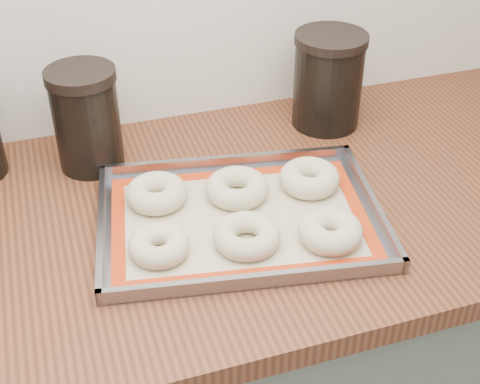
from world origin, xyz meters
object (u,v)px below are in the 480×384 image
object	(u,v)px
bagel_back_left	(157,193)
bagel_front_left	(159,245)
bagel_back_mid	(237,188)
canister_mid	(86,119)
bagel_front_right	(330,231)
canister_right	(328,80)
bagel_back_right	(309,178)
bagel_front_mid	(247,236)
baking_tray	(240,218)

from	to	relation	value
bagel_back_left	bagel_front_left	bearing A→B (deg)	-100.79
bagel_back_mid	canister_mid	bearing A→B (deg)	139.29
bagel_front_right	canister_right	world-z (taller)	canister_right
bagel_back_right	bagel_front_mid	bearing A→B (deg)	-143.52
bagel_front_right	canister_mid	distance (m)	0.48
bagel_back_mid	bagel_front_left	bearing A→B (deg)	-146.32
bagel_front_right	bagel_back_mid	bearing A→B (deg)	122.71
bagel_back_mid	canister_mid	size ratio (longest dim) A/B	0.57
bagel_back_right	canister_mid	distance (m)	0.41
canister_mid	canister_right	bearing A→B (deg)	0.78
bagel_back_mid	bagel_back_right	distance (m)	0.13
baking_tray	bagel_back_mid	bearing A→B (deg)	76.38
bagel_back_right	canister_right	distance (m)	0.25
canister_mid	canister_right	world-z (taller)	same
baking_tray	bagel_back_mid	distance (m)	0.07
bagel_front_left	bagel_front_right	distance (m)	0.27
canister_right	bagel_front_mid	bearing A→B (deg)	-130.73
bagel_back_right	canister_mid	bearing A→B (deg)	149.90
bagel_back_right	bagel_front_right	bearing A→B (deg)	-100.32
bagel_back_left	bagel_front_mid	bearing A→B (deg)	-54.58
bagel_front_right	bagel_back_right	xyz separation A→B (m)	(0.03, 0.15, -0.00)
bagel_back_left	bagel_back_mid	size ratio (longest dim) A/B	0.96
baking_tray	canister_mid	size ratio (longest dim) A/B	2.67
baking_tray	bagel_front_right	bearing A→B (deg)	-39.81
bagel_front_left	bagel_back_right	size ratio (longest dim) A/B	0.90
bagel_front_left	canister_right	size ratio (longest dim) A/B	0.50
bagel_front_left	bagel_back_mid	world-z (taller)	bagel_back_mid
baking_tray	bagel_front_right	xyz separation A→B (m)	(0.12, -0.10, 0.02)
bagel_front_mid	bagel_back_right	world-z (taller)	bagel_back_right
bagel_front_right	bagel_back_left	bearing A→B (deg)	141.83
bagel_back_mid	bagel_back_left	bearing A→B (deg)	168.68
bagel_back_left	canister_right	world-z (taller)	canister_right
bagel_back_mid	bagel_back_right	xyz separation A→B (m)	(0.13, -0.01, 0.00)
bagel_front_right	canister_right	bearing A→B (deg)	67.03
bagel_front_left	canister_right	xyz separation A→B (m)	(0.41, 0.30, 0.07)
bagel_front_left	bagel_back_mid	bearing A→B (deg)	33.68
bagel_back_right	bagel_back_mid	bearing A→B (deg)	174.39
bagel_back_mid	bagel_back_right	world-z (taller)	bagel_back_right
bagel_front_right	canister_right	size ratio (longest dim) A/B	0.53
baking_tray	bagel_front_left	xyz separation A→B (m)	(-0.15, -0.05, 0.02)
bagel_back_right	canister_mid	world-z (taller)	canister_mid
bagel_front_right	bagel_back_mid	size ratio (longest dim) A/B	0.94
bagel_back_mid	bagel_front_mid	bearing A→B (deg)	-101.29
bagel_back_mid	canister_right	bearing A→B (deg)	37.84
bagel_back_mid	canister_right	world-z (taller)	canister_right
bagel_front_left	canister_mid	size ratio (longest dim) A/B	0.50
bagel_front_right	canister_right	xyz separation A→B (m)	(0.15, 0.36, 0.07)
bagel_back_right	canister_right	world-z (taller)	canister_right
baking_tray	bagel_back_right	size ratio (longest dim) A/B	4.82
canister_mid	bagel_back_right	bearing A→B (deg)	-30.10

